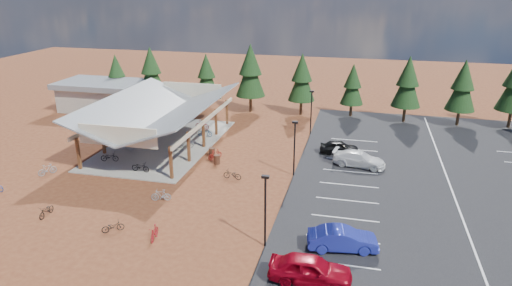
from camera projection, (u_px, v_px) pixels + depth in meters
name	position (u px, v px, depth m)	size (l,w,h in m)	color
ground	(235.00, 179.00, 40.71)	(140.00, 140.00, 0.00)	#582917
asphalt_lot	(450.00, 185.00, 39.36)	(27.00, 44.00, 0.04)	black
concrete_pad	(164.00, 144.00, 49.31)	(10.60, 18.60, 0.10)	gray
bike_pavilion	(161.00, 110.00, 48.04)	(11.65, 19.40, 4.97)	#522917
outbuilding	(101.00, 95.00, 61.80)	(11.00, 7.00, 3.90)	#ADA593
lamp_post_0	(265.00, 206.00, 29.45)	(0.50, 0.25, 5.14)	black
lamp_post_1	(294.00, 145.00, 40.43)	(0.50, 0.25, 5.14)	black
lamp_post_2	(311.00, 109.00, 51.41)	(0.50, 0.25, 5.14)	black
trash_bin_0	(217.00, 160.00, 43.87)	(0.60, 0.60, 0.90)	#3D2215
trash_bin_1	(212.00, 152.00, 45.72)	(0.60, 0.60, 0.90)	#3D2215
pine_0	(117.00, 74.00, 63.84)	(3.03, 3.03, 7.06)	#382314
pine_1	(151.00, 70.00, 62.52)	(3.55, 3.55, 8.28)	#382314
pine_2	(206.00, 75.00, 62.41)	(3.17, 3.17, 7.38)	#382314
pine_3	(250.00, 71.00, 59.64)	(3.89, 3.89, 9.06)	#382314
pine_4	(302.00, 78.00, 58.45)	(3.46, 3.46, 8.07)	#382314
pine_5	(353.00, 85.00, 58.04)	(2.94, 2.94, 6.85)	#382314
pine_6	(408.00, 82.00, 55.45)	(3.53, 3.53, 8.23)	#382314
pine_7	(463.00, 86.00, 53.99)	(3.46, 3.46, 8.06)	#382314
bike_0	(110.00, 157.00, 44.24)	(0.61, 1.75, 0.92)	black
bike_1	(126.00, 145.00, 47.22)	(0.47, 1.65, 0.99)	#999BA1
bike_2	(141.00, 133.00, 51.23)	(0.59, 1.70, 0.89)	navy
bike_3	(166.00, 118.00, 56.46)	(0.51, 1.81, 1.09)	maroon
bike_4	(140.00, 167.00, 41.84)	(0.62, 1.78, 0.93)	black
bike_5	(185.00, 143.00, 47.74)	(0.52, 1.83, 1.10)	gray
bike_6	(205.00, 132.00, 51.31)	(0.60, 1.72, 0.90)	navy
bike_7	(202.00, 125.00, 53.75)	(0.49, 1.75, 1.05)	maroon
bike_8	(46.00, 211.00, 34.17)	(0.59, 1.69, 0.89)	black
bike_9	(47.00, 169.00, 41.42)	(0.48, 1.70, 1.02)	gray
bike_11	(154.00, 233.00, 31.12)	(0.47, 1.66, 1.00)	maroon
bike_12	(113.00, 226.00, 32.06)	(0.54, 1.55, 0.81)	black
bike_13	(161.00, 195.00, 36.55)	(0.46, 1.61, 0.97)	#9A9DA2
bike_15	(215.00, 154.00, 45.06)	(0.46, 1.63, 0.98)	maroon
bike_16	(232.00, 175.00, 40.52)	(0.58, 1.67, 0.88)	black
car_0	(310.00, 269.00, 26.57)	(1.96, 4.88, 1.66)	maroon
car_1	(343.00, 239.00, 29.79)	(1.60, 4.58, 1.51)	#1F2899
car_3	(359.00, 159.00, 43.20)	(2.01, 4.93, 1.43)	white
car_4	(339.00, 147.00, 46.39)	(1.56, 3.88, 1.32)	black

